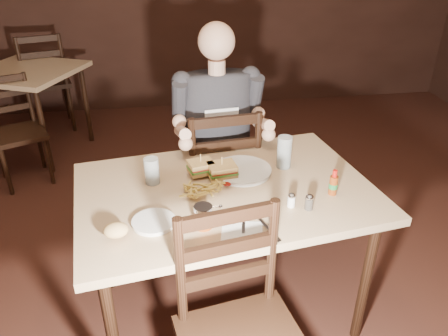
{
  "coord_description": "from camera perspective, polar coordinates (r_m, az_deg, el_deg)",
  "views": [
    {
      "loc": [
        -0.36,
        -1.35,
        1.83
      ],
      "look_at": [
        -0.1,
        0.39,
        0.85
      ],
      "focal_mm": 35.0,
      "sensor_mm": 36.0,
      "label": 1
    }
  ],
  "objects": [
    {
      "name": "diner",
      "position": [
        2.42,
        -0.71,
        7.83
      ],
      "size": [
        0.56,
        0.46,
        0.9
      ],
      "primitive_type": null,
      "rotation": [
        0.0,
        0.0,
        0.1
      ],
      "color": "#29292D",
      "rests_on": "chair_far"
    },
    {
      "name": "syrup_dispenser",
      "position": [
        1.74,
        -2.73,
        -6.37
      ],
      "size": [
        0.09,
        0.09,
        0.1
      ],
      "primitive_type": null,
      "rotation": [
        0.0,
        0.0,
        0.14
      ],
      "color": "maroon",
      "rests_on": "main_table"
    },
    {
      "name": "glass_right",
      "position": [
        2.18,
        7.87,
        2.07
      ],
      "size": [
        0.08,
        0.08,
        0.16
      ],
      "primitive_type": "cylinder",
      "rotation": [
        0.0,
        0.0,
        0.14
      ],
      "color": "silver",
      "rests_on": "main_table"
    },
    {
      "name": "hot_sauce",
      "position": [
        2.0,
        14.13,
        -1.81
      ],
      "size": [
        0.04,
        0.04,
        0.12
      ],
      "primitive_type": null,
      "rotation": [
        0.0,
        0.0,
        0.14
      ],
      "color": "maroon",
      "rests_on": "main_table"
    },
    {
      "name": "salt_shaker",
      "position": [
        1.9,
        8.79,
        -4.21
      ],
      "size": [
        0.04,
        0.04,
        0.06
      ],
      "primitive_type": null,
      "rotation": [
        0.0,
        0.0,
        0.14
      ],
      "color": "white",
      "rests_on": "main_table"
    },
    {
      "name": "main_table",
      "position": [
        2.05,
        0.21,
        -4.36
      ],
      "size": [
        1.45,
        1.07,
        0.77
      ],
      "rotation": [
        0.0,
        0.0,
        0.14
      ],
      "color": "tan",
      "rests_on": "ground"
    },
    {
      "name": "chair_far",
      "position": [
        2.66,
        -0.89,
        -1.26
      ],
      "size": [
        0.5,
        0.54,
        0.97
      ],
      "primitive_type": null,
      "rotation": [
        0.0,
        0.0,
        3.24
      ],
      "color": "black",
      "rests_on": "ground"
    },
    {
      "name": "knife",
      "position": [
        1.76,
        5.65,
        -7.75
      ],
      "size": [
        0.07,
        0.19,
        0.0
      ],
      "primitive_type": "cube",
      "rotation": [
        0.0,
        0.0,
        0.28
      ],
      "color": "silver",
      "rests_on": "napkin"
    },
    {
      "name": "dinner_plate",
      "position": [
        2.14,
        2.37,
        -0.41
      ],
      "size": [
        0.32,
        0.32,
        0.02
      ],
      "primitive_type": "cylinder",
      "rotation": [
        0.0,
        0.0,
        0.14
      ],
      "color": "white",
      "rests_on": "main_table"
    },
    {
      "name": "bg_table",
      "position": [
        4.17,
        -24.27,
        10.49
      ],
      "size": [
        1.06,
        1.06,
        0.77
      ],
      "rotation": [
        0.0,
        0.0,
        -0.43
      ],
      "color": "tan",
      "rests_on": "ground"
    },
    {
      "name": "sandwich_left",
      "position": [
        2.09,
        -3.07,
        0.58
      ],
      "size": [
        0.13,
        0.12,
        0.1
      ],
      "primitive_type": null,
      "rotation": [
        0.0,
        0.0,
        0.24
      ],
      "color": "tan",
      "rests_on": "dinner_plate"
    },
    {
      "name": "side_plate",
      "position": [
        1.8,
        -9.16,
        -7.06
      ],
      "size": [
        0.2,
        0.2,
        0.01
      ],
      "primitive_type": "cylinder",
      "rotation": [
        0.0,
        0.0,
        0.14
      ],
      "color": "white",
      "rests_on": "main_table"
    },
    {
      "name": "room_shell",
      "position": [
        1.47,
        6.26,
        11.87
      ],
      "size": [
        7.0,
        7.0,
        7.0
      ],
      "color": "black",
      "rests_on": "ground"
    },
    {
      "name": "ketchup_dollop",
      "position": [
        2.01,
        0.42,
        -2.12
      ],
      "size": [
        0.04,
        0.04,
        0.01
      ],
      "primitive_type": "ellipsoid",
      "rotation": [
        0.0,
        0.0,
        0.14
      ],
      "color": "maroon",
      "rests_on": "dinner_plate"
    },
    {
      "name": "pepper_shaker",
      "position": [
        1.89,
        11.05,
        -4.45
      ],
      "size": [
        0.04,
        0.04,
        0.07
      ],
      "primitive_type": null,
      "rotation": [
        0.0,
        0.0,
        0.14
      ],
      "color": "#38332D",
      "rests_on": "main_table"
    },
    {
      "name": "sandwich_right",
      "position": [
        2.06,
        -0.26,
        0.3
      ],
      "size": [
        0.14,
        0.12,
        0.11
      ],
      "primitive_type": null,
      "rotation": [
        0.0,
        0.0,
        0.14
      ],
      "color": "tan",
      "rests_on": "dinner_plate"
    },
    {
      "name": "bg_chair_far",
      "position": [
        4.74,
        -22.32,
        10.39
      ],
      "size": [
        0.57,
        0.6,
        0.97
      ],
      "primitive_type": null,
      "rotation": [
        0.0,
        0.0,
        3.43
      ],
      "color": "black",
      "rests_on": "ground"
    },
    {
      "name": "glass_left",
      "position": [
        2.05,
        -9.41,
        -0.38
      ],
      "size": [
        0.08,
        0.08,
        0.13
      ],
      "primitive_type": "cylinder",
      "rotation": [
        0.0,
        0.0,
        0.14
      ],
      "color": "silver",
      "rests_on": "main_table"
    },
    {
      "name": "bg_chair_near",
      "position": [
        3.76,
        -25.31,
        4.07
      ],
      "size": [
        0.52,
        0.54,
        0.84
      ],
      "primitive_type": null,
      "rotation": [
        0.0,
        0.0,
        0.41
      ],
      "color": "black",
      "rests_on": "ground"
    },
    {
      "name": "bread_roll",
      "position": [
        1.73,
        -13.95,
        -7.88
      ],
      "size": [
        0.11,
        0.09,
        0.06
      ],
      "primitive_type": "ellipsoid",
      "rotation": [
        0.0,
        0.0,
        0.14
      ],
      "color": "tan",
      "rests_on": "side_plate"
    },
    {
      "name": "fork",
      "position": [
        1.79,
        2.59,
        -6.94
      ],
      "size": [
        0.05,
        0.17,
        0.01
      ],
      "primitive_type": "cube",
      "rotation": [
        0.0,
        0.0,
        -0.21
      ],
      "color": "silver",
      "rests_on": "napkin"
    },
    {
      "name": "fries_pile",
      "position": [
        1.96,
        -2.88,
        -2.61
      ],
      "size": [
        0.25,
        0.19,
        0.04
      ],
      "primitive_type": null,
      "rotation": [
        0.0,
        0.0,
        0.14
      ],
      "color": "#D1B351",
      "rests_on": "dinner_plate"
    },
    {
      "name": "napkin",
      "position": [
        1.74,
        2.37,
        -8.45
      ],
      "size": [
        0.19,
        0.18,
        0.0
      ],
      "primitive_type": "cube",
      "rotation": [
        0.0,
        0.0,
        -0.2
      ],
      "color": "white",
      "rests_on": "main_table"
    }
  ]
}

